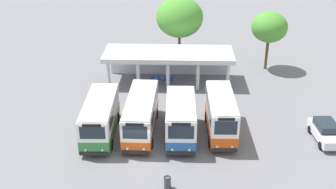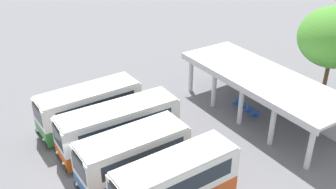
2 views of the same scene
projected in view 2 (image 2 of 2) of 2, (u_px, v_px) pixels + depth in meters
ground_plane at (68, 170)px, 23.67m from camera, size 180.00×180.00×0.00m
city_bus_nearest_orange at (89, 107)px, 26.94m from camera, size 2.61×7.38×3.19m
city_bus_second_in_row at (119, 126)px, 24.79m from camera, size 2.52×8.11×3.18m
city_bus_middle_cream at (133, 156)px, 21.95m from camera, size 2.54×6.61×3.27m
city_bus_fourth_amber at (176, 183)px, 19.78m from camera, size 2.33×6.96×3.45m
terminal_canopy at (267, 84)px, 28.36m from camera, size 13.63×4.96×3.40m
waiting_chair_end_by_column at (237, 103)px, 30.04m from camera, size 0.45×0.45×0.86m
waiting_chair_second_from_end at (243, 106)px, 29.52m from camera, size 0.45×0.45×0.86m
waiting_chair_middle_seat at (249, 111)px, 28.98m from camera, size 0.45×0.45×0.86m
waiting_chair_fourth_seat at (255, 115)px, 28.44m from camera, size 0.45×0.45×0.86m
roadside_tree_behind_canopy at (335, 37)px, 28.79m from camera, size 5.46×5.46×7.82m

